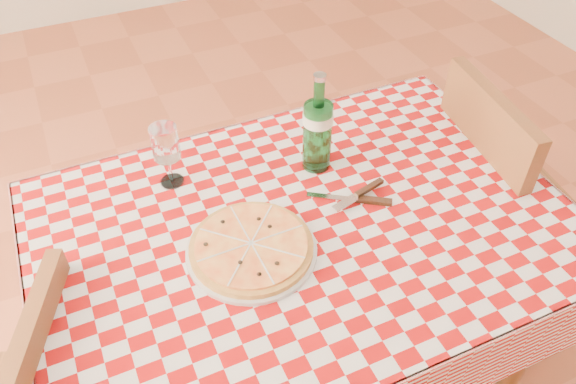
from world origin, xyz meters
name	(u,v)px	position (x,y,z in m)	size (l,w,h in m)	color
dining_table	(305,250)	(0.00, 0.00, 0.66)	(1.20, 0.80, 0.75)	brown
tablecloth	(305,224)	(0.00, 0.00, 0.75)	(1.30, 0.90, 0.01)	#9E090A
chair_near	(494,197)	(0.69, 0.05, 0.53)	(0.47, 0.47, 0.93)	brown
pizza_plate	(251,246)	(-0.15, -0.03, 0.78)	(0.30, 0.30, 0.04)	#C88642
water_bottle	(318,123)	(0.12, 0.19, 0.90)	(0.08, 0.08, 0.28)	#1B6C2B
wine_glass	(168,156)	(-0.26, 0.28, 0.85)	(0.07, 0.07, 0.18)	white
cutlery	(356,197)	(0.15, 0.02, 0.77)	(0.23, 0.19, 0.03)	silver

